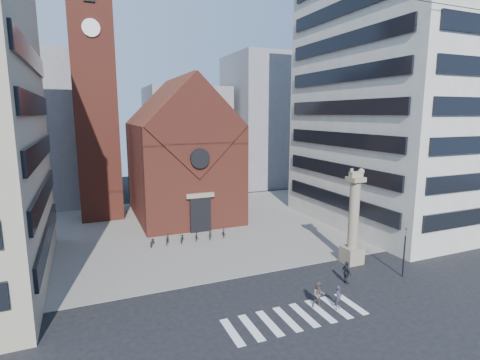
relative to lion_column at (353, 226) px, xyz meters
name	(u,v)px	position (x,y,z in m)	size (l,w,h in m)	color
ground	(268,298)	(-10.01, -3.00, -3.46)	(120.00, 120.00, 0.00)	black
piazza	(196,227)	(-10.01, 16.00, -3.43)	(46.00, 30.00, 0.05)	gray
zebra_crossing	(296,317)	(-9.46, -6.00, -3.45)	(10.20, 3.20, 0.01)	white
church	(181,155)	(-10.01, 22.04, 4.53)	(12.00, 16.65, 18.00)	brown
campanile	(95,94)	(-20.01, 25.00, 12.28)	(5.50, 5.50, 31.20)	brown
building_right	(403,91)	(13.99, 9.00, 12.54)	(18.00, 22.00, 32.00)	beige
bg_block_left	(20,130)	(-30.01, 37.00, 7.54)	(16.00, 14.00, 22.00)	gray
bg_block_mid	(187,138)	(-4.01, 42.00, 5.54)	(14.00, 12.00, 18.00)	gray
bg_block_right	(272,121)	(11.99, 39.00, 8.54)	(16.00, 14.00, 24.00)	gray
lion_column	(353,226)	(0.00, 0.00, 0.00)	(1.63, 1.60, 8.68)	gray
traffic_light	(404,250)	(1.99, -4.00, -1.17)	(0.13, 0.16, 4.30)	black
pedestrian_0	(338,297)	(-6.23, -6.23, -2.60)	(0.63, 0.41, 1.72)	#2C2939
pedestrian_1	(319,295)	(-7.34, -5.51, -2.53)	(0.90, 0.70, 1.86)	#554844
pedestrian_2	(346,273)	(-3.15, -3.22, -2.55)	(1.06, 0.44, 1.82)	#212228
scooter_0	(152,242)	(-15.93, 11.20, -2.94)	(0.62, 1.79, 0.94)	black
scooter_1	(167,239)	(-14.38, 11.20, -2.89)	(0.49, 1.74, 1.04)	black
scooter_2	(182,238)	(-12.83, 11.20, -2.94)	(0.62, 1.79, 0.94)	black
scooter_3	(196,236)	(-11.28, 11.20, -2.89)	(0.49, 1.74, 1.04)	black
scooter_4	(210,234)	(-9.73, 11.20, -2.94)	(0.62, 1.79, 0.94)	black
scooter_5	(224,232)	(-8.18, 11.20, -2.89)	(0.49, 1.74, 1.04)	black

